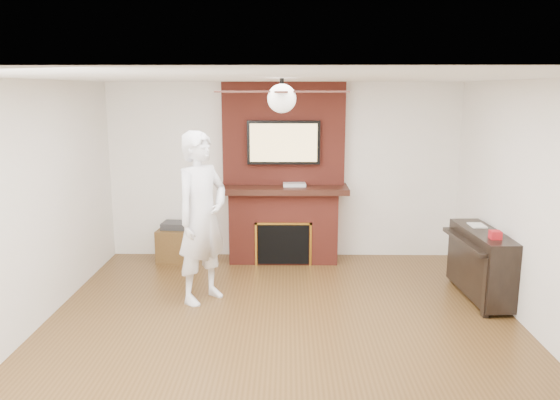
{
  "coord_description": "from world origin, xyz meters",
  "views": [
    {
      "loc": [
        0.05,
        -4.99,
        2.41
      ],
      "look_at": [
        -0.03,
        0.9,
        1.2
      ],
      "focal_mm": 35.0,
      "sensor_mm": 36.0,
      "label": 1
    }
  ],
  "objects_px": {
    "fireplace": "(284,191)",
    "person": "(202,218)",
    "side_table": "(177,242)",
    "piano": "(481,262)"
  },
  "relations": [
    {
      "from": "fireplace",
      "to": "side_table",
      "type": "bearing_deg",
      "value": -177.48
    },
    {
      "from": "side_table",
      "to": "piano",
      "type": "bearing_deg",
      "value": -14.65
    },
    {
      "from": "fireplace",
      "to": "piano",
      "type": "height_order",
      "value": "fireplace"
    },
    {
      "from": "side_table",
      "to": "fireplace",
      "type": "bearing_deg",
      "value": 7.92
    },
    {
      "from": "fireplace",
      "to": "person",
      "type": "bearing_deg",
      "value": -120.35
    },
    {
      "from": "person",
      "to": "piano",
      "type": "distance_m",
      "value": 3.26
    },
    {
      "from": "fireplace",
      "to": "person",
      "type": "distance_m",
      "value": 1.81
    },
    {
      "from": "side_table",
      "to": "piano",
      "type": "xyz_separation_m",
      "value": [
        3.83,
        -1.4,
        0.18
      ]
    },
    {
      "from": "piano",
      "to": "person",
      "type": "bearing_deg",
      "value": 178.45
    },
    {
      "from": "person",
      "to": "side_table",
      "type": "height_order",
      "value": "person"
    }
  ]
}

